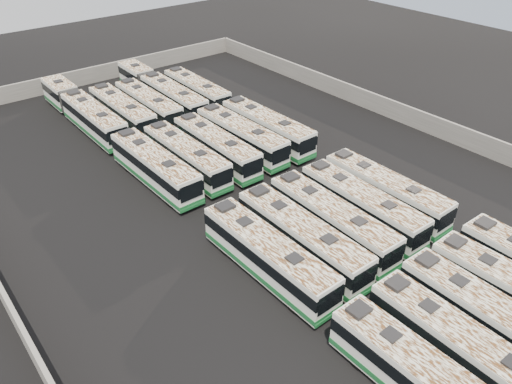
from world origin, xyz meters
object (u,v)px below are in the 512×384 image
object	(u,v)px
bus_front_center	(492,322)
bus_midback_far_left	(155,167)
bus_midback_left	(186,156)
bus_midback_far_right	(267,128)
bus_front_far_left	(426,382)
bus_midfront_center	(332,220)
bus_back_right	(161,90)
bus_midfront_right	(361,205)
bus_back_left	(122,112)
bus_midfront_left	(302,237)
bus_midfront_far_right	(385,191)
bus_midback_right	(241,136)
bus_midback_center	(216,147)
bus_front_left	(463,350)
bus_midfront_far_left	(268,256)
bus_back_center	(149,105)
bus_back_far_left	(82,110)
bus_back_far_right	(197,91)

from	to	relation	value
bus_front_center	bus_midback_far_left	xyz separation A→B (m)	(-6.61, 29.39, 0.03)
bus_midback_left	bus_midback_far_right	xyz separation A→B (m)	(9.99, -0.11, 0.07)
bus_front_far_left	bus_midback_far_left	world-z (taller)	bus_midback_far_left
bus_midfront_center	bus_back_right	xyz separation A→B (m)	(3.37, 32.50, -0.02)
bus_midfront_right	bus_midback_far_right	bearing A→B (deg)	79.62
bus_midback_far_left	bus_back_left	distance (m)	13.86
bus_midfront_left	bus_midfront_right	world-z (taller)	bus_midfront_left
bus_midback_far_left	bus_front_far_left	bearing A→B (deg)	-90.84
bus_midfront_far_right	bus_midback_far_right	xyz separation A→B (m)	(0.09, 15.81, 0.06)
bus_midfront_center	bus_midback_right	xyz separation A→B (m)	(3.42, 16.06, 0.00)
bus_midback_far_right	bus_midfront_right	bearing A→B (deg)	-102.72
bus_midfront_left	bus_back_left	size ratio (longest dim) A/B	1.01
bus_midfront_left	bus_midback_far_left	xyz separation A→B (m)	(-3.30, 16.14, 0.00)
bus_midback_far_left	bus_midback_center	xyz separation A→B (m)	(6.69, -0.23, -0.05)
bus_front_left	bus_midfront_far_left	world-z (taller)	bus_midfront_far_left
bus_midfront_center	bus_back_center	distance (m)	29.35
bus_back_far_left	bus_midback_center	bearing A→B (deg)	-68.34
bus_back_center	bus_back_far_right	distance (m)	6.79
bus_front_center	bus_midfront_far_left	xyz separation A→B (m)	(-6.59, 13.24, 0.02)
bus_midfront_center	bus_midback_center	bearing A→B (deg)	91.15
bus_front_left	bus_back_left	distance (m)	42.89
bus_midfront_left	bus_midback_left	distance (m)	16.13
bus_midback_far_right	bus_midfront_center	bearing A→B (deg)	-113.98
bus_front_center	bus_midback_far_right	xyz separation A→B (m)	(6.74, 29.27, 0.04)
bus_midfront_left	bus_midback_far_left	size ratio (longest dim) A/B	1.00
bus_midfront_far_left	bus_midfront_center	world-z (taller)	bus_midfront_far_left
bus_midback_center	bus_midback_far_right	size ratio (longest dim) A/B	0.97
bus_midfront_left	bus_back_far_left	size ratio (longest dim) A/B	0.65
bus_midfront_center	bus_midback_center	size ratio (longest dim) A/B	1.02
bus_midback_far_left	bus_midback_right	distance (m)	10.02
bus_front_center	bus_midfront_far_right	bearing A→B (deg)	64.64
bus_midfront_center	bus_midback_right	size ratio (longest dim) A/B	1.00
bus_midback_far_right	bus_back_far_left	xyz separation A→B (m)	(-13.37, 16.84, -0.03)
bus_midback_left	bus_back_far_right	bearing A→B (deg)	53.17
bus_front_far_left	bus_midback_right	bearing A→B (deg)	70.59
bus_front_far_left	bus_back_left	xyz separation A→B (m)	(3.38, 42.82, 0.05)
bus_midback_center	bus_front_center	bearing A→B (deg)	-89.51
bus_midfront_left	bus_midback_right	size ratio (longest dim) A/B	1.01
bus_midback_left	bus_back_center	distance (m)	13.72
bus_front_center	bus_midfront_center	bearing A→B (deg)	90.95
bus_midfront_center	bus_front_left	bearing A→B (deg)	-102.17
bus_midback_center	bus_back_far_left	bearing A→B (deg)	112.27
bus_midfront_center	bus_back_far_left	bearing A→B (deg)	102.91
bus_midback_left	bus_midback_far_right	distance (m)	9.99
bus_front_far_left	bus_back_far_right	xyz separation A→B (m)	(13.42, 42.87, -0.00)
bus_midback_far_left	bus_back_left	bearing A→B (deg)	75.34
bus_front_left	bus_midfront_far_right	size ratio (longest dim) A/B	1.00
bus_front_left	bus_back_left	bearing A→B (deg)	90.84
bus_back_center	bus_midfront_far_right	bearing A→B (deg)	-76.84
bus_midfront_left	bus_back_right	size ratio (longest dim) A/B	0.66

